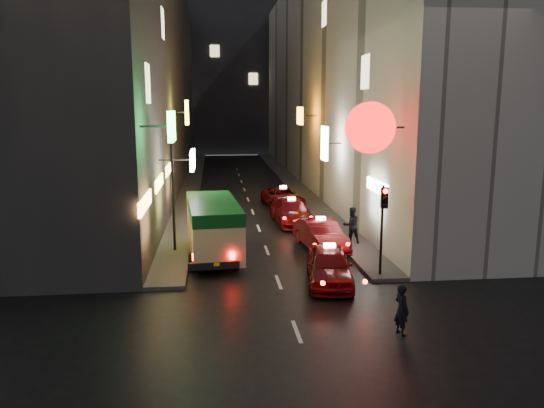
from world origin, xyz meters
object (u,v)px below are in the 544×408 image
object	(u,v)px
minibus	(213,222)
lamp_post	(172,172)
pedestrian_crossing	(402,306)
traffic_light	(383,211)
taxi_near	(329,263)

from	to	relation	value
minibus	lamp_post	bearing A→B (deg)	152.90
minibus	pedestrian_crossing	size ratio (longest dim) A/B	3.48
minibus	lamp_post	world-z (taller)	lamp_post
traffic_light	pedestrian_crossing	bearing A→B (deg)	-101.23
taxi_near	traffic_light	bearing A→B (deg)	8.58
traffic_light	lamp_post	distance (m)	9.42
minibus	lamp_post	size ratio (longest dim) A/B	0.97
pedestrian_crossing	lamp_post	xyz separation A→B (m)	(-7.21, 9.52, 2.86)
traffic_light	lamp_post	bearing A→B (deg)	151.09
minibus	pedestrian_crossing	distance (m)	10.23
traffic_light	lamp_post	size ratio (longest dim) A/B	0.56
taxi_near	traffic_light	size ratio (longest dim) A/B	1.53
pedestrian_crossing	lamp_post	size ratio (longest dim) A/B	0.28
lamp_post	traffic_light	bearing A→B (deg)	-28.91
lamp_post	taxi_near	bearing A→B (deg)	-38.62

